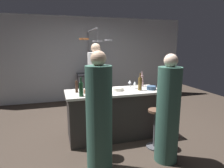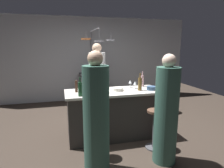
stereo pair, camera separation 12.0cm
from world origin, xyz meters
name	(u,v)px [view 2 (the right image)]	position (x,y,z in m)	size (l,w,h in m)	color
ground_plane	(114,136)	(0.00, 0.00, 0.00)	(9.00, 9.00, 0.00)	#382D26
back_wall	(91,59)	(0.00, 2.85, 1.30)	(6.40, 0.16, 2.60)	#B2B7BC
kitchen_island	(114,114)	(0.00, 0.00, 0.45)	(1.80, 0.72, 0.90)	#332D2B
stove_range	(93,88)	(0.00, 2.45, 0.45)	(0.80, 0.64, 0.89)	#47474C
chef	(97,85)	(-0.14, 0.95, 0.83)	(0.38, 0.38, 1.78)	white
bar_stool_left	(94,134)	(-0.49, -0.62, 0.38)	(0.28, 0.28, 0.68)	#4C4C51
guest_left	(96,118)	(-0.51, -0.97, 0.77)	(0.35, 0.35, 1.67)	#33594C
bar_stool_right	(154,127)	(0.54, -0.62, 0.38)	(0.28, 0.28, 0.68)	#4C4C51
guest_right	(166,114)	(0.51, -1.00, 0.75)	(0.34, 0.34, 1.62)	#33594C
overhead_pot_rack	(96,48)	(0.01, 2.00, 1.66)	(0.88, 1.28, 2.17)	gray
potted_plant	(169,101)	(1.76, 0.98, 0.30)	(0.36, 0.36, 0.52)	brown
pepper_mill	(76,86)	(-0.69, 0.06, 1.01)	(0.05, 0.05, 0.21)	#382319
wine_bottle_green	(80,89)	(-0.65, -0.24, 1.02)	(0.07, 0.07, 0.32)	#193D23
wine_bottle_amber	(140,84)	(0.48, -0.09, 1.03)	(0.07, 0.07, 0.33)	brown
wine_bottle_rose	(142,81)	(0.67, 0.25, 1.02)	(0.07, 0.07, 0.31)	#B78C8E
wine_glass_by_chef	(135,83)	(0.45, 0.07, 1.01)	(0.07, 0.07, 0.15)	silver
wine_glass_near_right_guest	(130,82)	(0.40, 0.23, 1.01)	(0.07, 0.07, 0.15)	silver
mixing_bowl_wooden	(88,91)	(-0.49, -0.04, 0.93)	(0.17, 0.17, 0.06)	brown
mixing_bowl_blue	(151,88)	(0.71, -0.11, 0.93)	(0.18, 0.18, 0.07)	#334C6B
mixing_bowl_ceramic	(118,89)	(0.07, -0.01, 0.93)	(0.20, 0.20, 0.06)	silver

